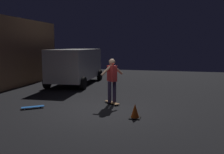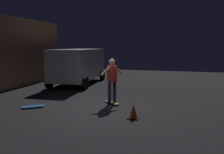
% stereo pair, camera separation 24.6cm
% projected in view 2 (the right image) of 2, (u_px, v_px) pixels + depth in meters
% --- Properties ---
extents(ground_plane, '(28.00, 28.00, 0.00)m').
position_uv_depth(ground_plane, '(98.00, 110.00, 8.31)').
color(ground_plane, black).
extents(parked_van, '(4.71, 2.46, 2.03)m').
position_uv_depth(parked_van, '(78.00, 64.00, 13.98)').
color(parked_van, silver).
rests_on(parked_van, ground_plane).
extents(skateboard_ridden, '(0.67, 0.71, 0.07)m').
position_uv_depth(skateboard_ridden, '(112.00, 103.00, 9.21)').
color(skateboard_ridden, olive).
rests_on(skateboard_ridden, ground_plane).
extents(skateboard_spare, '(0.64, 0.74, 0.07)m').
position_uv_depth(skateboard_spare, '(33.00, 106.00, 8.61)').
color(skateboard_spare, '#1959B2').
rests_on(skateboard_spare, ground_plane).
extents(skater, '(0.79, 0.73, 1.67)m').
position_uv_depth(skater, '(112.00, 77.00, 9.08)').
color(skater, '#382D4C').
rests_on(skater, skateboard_ridden).
extents(traffic_cone, '(0.34, 0.34, 0.46)m').
position_uv_depth(traffic_cone, '(133.00, 112.00, 7.35)').
color(traffic_cone, black).
rests_on(traffic_cone, ground_plane).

